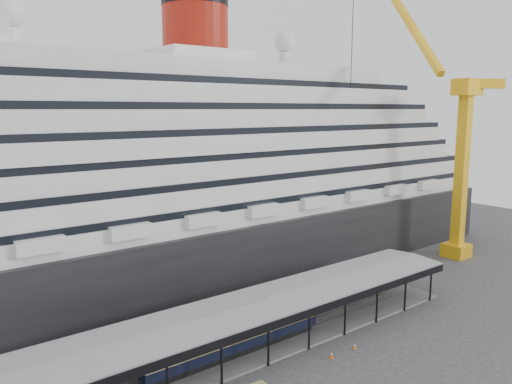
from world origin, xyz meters
TOP-DOWN VIEW (x-y plane):
  - ground at (0.00, 0.00)m, footprint 200.00×200.00m
  - cruise_ship at (0.05, 32.00)m, footprint 130.00×30.00m
  - platform_canopy at (0.00, 5.00)m, footprint 56.00×9.18m
  - crane_yellow at (47.06, 10.54)m, footprint 23.83×18.78m
  - pullman_carriage at (-4.33, 5.00)m, footprint 21.97×3.08m
  - traffic_cone_mid at (3.43, -1.98)m, footprint 0.39×0.39m
  - traffic_cone_right at (6.96, -2.12)m, footprint 0.38×0.38m

SIDE VIEW (x-z plane):
  - ground at x=0.00m, z-range 0.00..0.00m
  - traffic_cone_right at x=6.96m, z-range 0.00..0.68m
  - traffic_cone_mid at x=3.43m, z-range 0.00..0.76m
  - platform_canopy at x=0.00m, z-range -0.29..5.01m
  - pullman_carriage at x=-4.33m, z-range -8.16..13.40m
  - cruise_ship at x=0.05m, z-range -3.60..40.30m
  - crane_yellow at x=47.06m, z-range -3.84..43.76m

